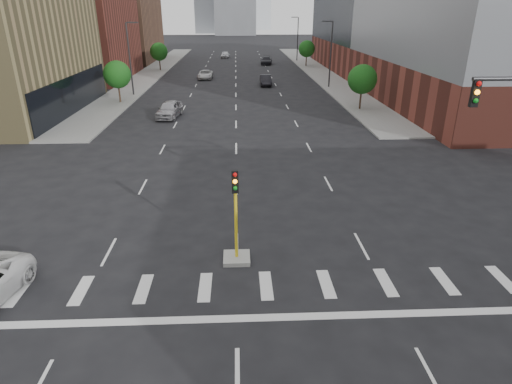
{
  "coord_description": "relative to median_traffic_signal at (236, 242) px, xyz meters",
  "views": [
    {
      "loc": [
        0.14,
        -7.63,
        10.45
      ],
      "look_at": [
        0.96,
        10.97,
        2.5
      ],
      "focal_mm": 30.0,
      "sensor_mm": 36.0,
      "label": 1
    }
  ],
  "objects": [
    {
      "name": "car_near_left",
      "position": [
        -6.96,
        28.32,
        -0.12
      ],
      "size": [
        2.67,
        5.26,
        1.71
      ],
      "primitive_type": "imported",
      "rotation": [
        0.0,
        0.0,
        -0.13
      ],
      "color": "#9E9DA2",
      "rests_on": "ground"
    },
    {
      "name": "streetlight_right_a",
      "position": [
        13.41,
        46.03,
        4.04
      ],
      "size": [
        1.6,
        0.22,
        9.07
      ],
      "color": "#2D2D30",
      "rests_on": "ground"
    },
    {
      "name": "tree_left_near",
      "position": [
        -14.0,
        36.03,
        2.42
      ],
      "size": [
        3.2,
        3.2,
        4.85
      ],
      "color": "#382619",
      "rests_on": "ground"
    },
    {
      "name": "streetlight_right_b",
      "position": [
        13.41,
        81.03,
        4.04
      ],
      "size": [
        1.6,
        0.22,
        9.07
      ],
      "color": "#2D2D30",
      "rests_on": "ground"
    },
    {
      "name": "streetlight_left",
      "position": [
        -13.41,
        41.03,
        4.04
      ],
      "size": [
        1.6,
        0.22,
        9.07
      ],
      "color": "#2D2D30",
      "rests_on": "ground"
    },
    {
      "name": "building_right_main",
      "position": [
        29.5,
        51.03,
        10.03
      ],
      "size": [
        24.0,
        70.0,
        22.0
      ],
      "color": "brown",
      "rests_on": "ground"
    },
    {
      "name": "sidewalk_left_far",
      "position": [
        -15.0,
        65.03,
        -0.9
      ],
      "size": [
        5.0,
        92.0,
        0.15
      ],
      "primitive_type": "cube",
      "color": "gray",
      "rests_on": "ground"
    },
    {
      "name": "sidewalk_right_far",
      "position": [
        15.0,
        65.03,
        -0.9
      ],
      "size": [
        5.0,
        92.0,
        0.15
      ],
      "primitive_type": "cube",
      "color": "gray",
      "rests_on": "ground"
    },
    {
      "name": "car_mid_right",
      "position": [
        4.46,
        48.44,
        -0.21
      ],
      "size": [
        1.63,
        4.65,
        1.53
      ],
      "primitive_type": "imported",
      "rotation": [
        0.0,
        0.0,
        0.0
      ],
      "color": "black",
      "rests_on": "ground"
    },
    {
      "name": "building_left_far_b",
      "position": [
        -27.5,
        83.03,
        5.53
      ],
      "size": [
        20.0,
        24.0,
        13.0
      ],
      "primitive_type": "cube",
      "color": "brown",
      "rests_on": "ground"
    },
    {
      "name": "tree_right_near",
      "position": [
        14.0,
        31.03,
        2.42
      ],
      "size": [
        3.2,
        3.2,
        4.85
      ],
      "color": "#382619",
      "rests_on": "ground"
    },
    {
      "name": "car_far_left",
      "position": [
        -4.98,
        55.54,
        -0.28
      ],
      "size": [
        2.35,
        5.0,
        1.38
      ],
      "primitive_type": "imported",
      "rotation": [
        0.0,
        0.0,
        -0.01
      ],
      "color": "silver",
      "rests_on": "ground"
    },
    {
      "name": "median_traffic_signal",
      "position": [
        0.0,
        0.0,
        0.0
      ],
      "size": [
        1.2,
        1.2,
        4.4
      ],
      "color": "#999993",
      "rests_on": "ground"
    },
    {
      "name": "tree_right_far",
      "position": [
        14.0,
        71.03,
        2.42
      ],
      "size": [
        3.2,
        3.2,
        4.85
      ],
      "color": "#382619",
      "rests_on": "ground"
    },
    {
      "name": "building_left_far_a",
      "position": [
        -27.5,
        57.03,
        5.03
      ],
      "size": [
        20.0,
        22.0,
        12.0
      ],
      "primitive_type": "cube",
      "color": "brown",
      "rests_on": "ground"
    },
    {
      "name": "car_distant",
      "position": [
        -2.47,
        88.39,
        -0.22
      ],
      "size": [
        2.0,
        4.5,
        1.5
      ],
      "primitive_type": "imported",
      "rotation": [
        0.0,
        0.0,
        -0.05
      ],
      "color": "silver",
      "rests_on": "ground"
    },
    {
      "name": "tree_left_far",
      "position": [
        -14.0,
        66.03,
        2.42
      ],
      "size": [
        3.2,
        3.2,
        4.85
      ],
      "color": "#382619",
      "rests_on": "ground"
    },
    {
      "name": "car_deep_right",
      "position": [
        6.38,
        75.34,
        -0.21
      ],
      "size": [
        2.71,
        5.44,
        1.52
      ],
      "primitive_type": "imported",
      "rotation": [
        0.0,
        0.0,
        -0.11
      ],
      "color": "black",
      "rests_on": "ground"
    }
  ]
}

